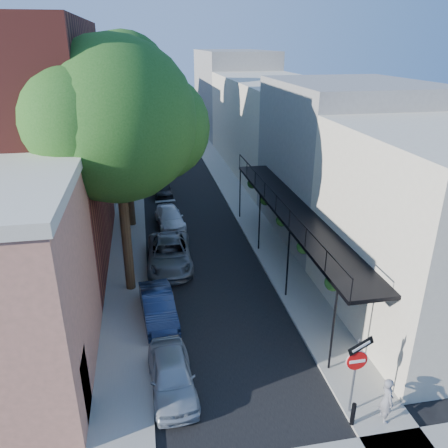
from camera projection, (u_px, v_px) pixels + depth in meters
name	position (u px, v px, depth m)	size (l,w,h in m)	color
road_surface	(176.00, 172.00, 39.77)	(6.00, 64.00, 0.01)	black
sidewalk_left	(131.00, 174.00, 39.07)	(2.00, 64.00, 0.12)	gray
sidewalk_right	(219.00, 169.00, 40.42)	(2.00, 64.00, 0.12)	gray
buildings_left	(59.00, 123.00, 35.17)	(10.10, 59.10, 12.00)	tan
buildings_right	(275.00, 121.00, 39.10)	(9.80, 55.00, 10.00)	beige
sign_post	(357.00, 364.00, 13.20)	(0.89, 0.17, 2.99)	#595B60
bollard	(353.00, 414.00, 13.33)	(0.14, 0.14, 0.80)	black
oak_near	(126.00, 123.00, 18.26)	(7.48, 6.80, 11.42)	#342414
oak_mid	(130.00, 114.00, 25.79)	(6.60, 6.00, 10.20)	#342414
oak_far	(131.00, 80.00, 33.53)	(7.70, 7.00, 11.90)	#342414
parked_car_a	(172.00, 375.00, 14.75)	(1.47, 3.66, 1.25)	#99A1A9
parked_car_b	(158.00, 306.00, 18.57)	(1.31, 3.75, 1.23)	#14203F
parked_car_c	(170.00, 254.00, 22.99)	(2.29, 4.96, 1.38)	#5C6064
parked_car_d	(170.00, 217.00, 28.05)	(1.60, 3.92, 1.14)	white
parked_car_e	(163.00, 189.00, 33.38)	(1.33, 3.31, 1.13)	black
parked_car_f	(155.00, 175.00, 36.72)	(1.27, 3.64, 1.20)	#625C53
pedestrian	(387.00, 400.00, 13.36)	(0.57, 0.37, 1.56)	slate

